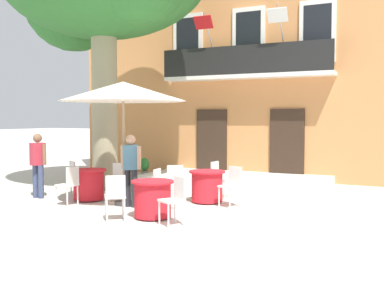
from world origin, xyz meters
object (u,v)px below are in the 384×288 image
Objects in this scene: cafe_umbrella at (123,92)px; cafe_chair_near_tree_0 at (69,183)px; cafe_chair_front_0 at (232,183)px; pedestrian_near_entrance at (38,162)px; cafe_table_near_tree at (89,184)px; cafe_chair_front_2 at (175,181)px; cafe_chair_middle_1 at (175,197)px; cafe_chair_middle_2 at (162,187)px; pedestrian_mid_plaza at (131,166)px; ground_planter_left at (144,167)px; cafe_chair_near_tree_2 at (76,176)px; cafe_table_front at (207,186)px; cafe_table_middle at (153,199)px; cafe_chair_near_tree_1 at (119,179)px; cafe_chair_middle_0 at (115,194)px; cafe_chair_front_1 at (218,177)px.

cafe_chair_near_tree_0 is at bearing -149.53° from cafe_umbrella.
cafe_chair_front_0 is 4.94m from pedestrian_near_entrance.
cafe_chair_front_2 is (2.07, 0.63, 0.14)m from cafe_table_near_tree.
cafe_chair_middle_1 and cafe_chair_middle_2 have the same top height.
cafe_chair_front_2 is at bearing -174.01° from cafe_chair_front_0.
cafe_chair_near_tree_0 is at bearing -169.35° from cafe_chair_middle_2.
pedestrian_near_entrance is 0.99× the size of pedestrian_mid_plaza.
ground_planter_left is at bearing 84.22° from pedestrian_near_entrance.
cafe_chair_middle_2 is (2.91, -0.69, 0.00)m from cafe_chair_near_tree_2.
cafe_chair_front_2 is (-0.66, -0.37, 0.14)m from cafe_table_front.
cafe_table_middle is 0.30× the size of cafe_umbrella.
cafe_chair_near_tree_0 is 1.31× the size of ground_planter_left.
cafe_umbrella is (1.11, -0.12, 2.22)m from cafe_table_near_tree.
cafe_table_near_tree reaches higher than ground_planter_left.
cafe_chair_near_tree_2 is 1.00× the size of cafe_chair_front_2.
cafe_chair_near_tree_1 is 0.56× the size of pedestrian_near_entrance.
ground_planter_left is 0.42× the size of pedestrian_mid_plaza.
cafe_umbrella reaches higher than cafe_table_middle.
cafe_chair_near_tree_1 is 2.28m from cafe_chair_middle_0.
cafe_chair_middle_2 is at bearing -10.92° from cafe_umbrella.
cafe_table_front is 0.77m from cafe_chair_front_2.
cafe_chair_near_tree_2 is 1.00× the size of cafe_chair_middle_1.
cafe_table_near_tree is 0.77m from cafe_chair_near_tree_1.
cafe_chair_middle_1 is at bearing -13.77° from pedestrian_near_entrance.
cafe_chair_near_tree_2 is 4.17m from cafe_chair_middle_1.
cafe_chair_middle_0 is at bearing -170.13° from cafe_chair_middle_1.
cafe_chair_front_0 is (0.32, 2.16, 0.00)m from cafe_chair_middle_1.
cafe_table_front is 4.32m from pedestrian_near_entrance.
cafe_chair_middle_1 reaches higher than ground_planter_left.
pedestrian_near_entrance is (-3.43, -0.91, 0.39)m from cafe_chair_front_2.
pedestrian_near_entrance is (-4.81, -1.06, 0.39)m from cafe_chair_front_0.
cafe_umbrella reaches higher than cafe_table_front.
cafe_umbrella is (-1.13, 0.22, 2.08)m from cafe_chair_middle_2.
cafe_chair_front_0 is 0.55× the size of pedestrian_mid_plaza.
cafe_chair_front_0 is 0.56× the size of pedestrian_near_entrance.
cafe_chair_middle_1 is at bearing -25.31° from cafe_table_middle.
cafe_chair_middle_0 is (1.91, -1.60, 0.14)m from cafe_table_near_tree.
cafe_chair_near_tree_1 is at bearing -167.65° from cafe_chair_front_2.
cafe_chair_near_tree_0 is 0.31× the size of cafe_umbrella.
cafe_chair_middle_0 is at bearing -61.61° from cafe_umbrella.
cafe_umbrella is 1.77× the size of pedestrian_mid_plaza.
cafe_umbrella reaches higher than cafe_chair_near_tree_2.
cafe_chair_front_0 is 1.00× the size of cafe_chair_front_1.
pedestrian_near_entrance is at bearing -167.58° from cafe_chair_front_0.
cafe_chair_middle_2 is at bearing -80.02° from cafe_chair_front_2.
cafe_chair_front_1 is at bearing 26.60° from pedestrian_near_entrance.
cafe_chair_near_tree_2 is 2.19m from pedestrian_mid_plaza.
cafe_chair_middle_0 and cafe_chair_middle_2 have the same top height.
cafe_chair_front_2 is (1.39, 0.30, 0.00)m from cafe_chair_near_tree_1.
cafe_table_front is at bearing 29.24° from cafe_chair_front_2.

